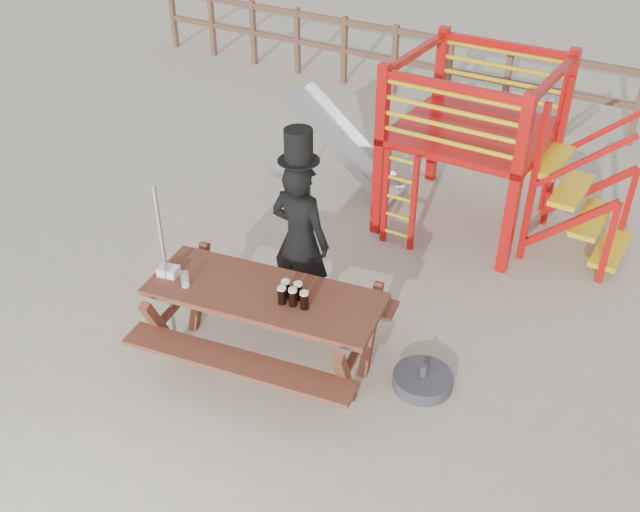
% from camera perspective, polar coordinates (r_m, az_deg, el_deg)
% --- Properties ---
extents(ground, '(60.00, 60.00, 0.00)m').
position_cam_1_polar(ground, '(6.66, -2.33, -10.34)').
color(ground, '#B8A98F').
rests_on(ground, ground).
extents(back_fence, '(15.09, 0.09, 1.20)m').
position_cam_1_polar(back_fence, '(11.90, 17.12, 13.34)').
color(back_fence, brown).
rests_on(back_fence, ground).
extents(playground_fort, '(4.71, 1.84, 2.10)m').
position_cam_1_polar(playground_fort, '(8.70, 11.56, 9.01)').
color(playground_fort, '#B70D0C').
rests_on(playground_fort, ground).
extents(picnic_table, '(2.36, 1.82, 0.83)m').
position_cam_1_polar(picnic_table, '(6.58, -4.38, -5.00)').
color(picnic_table, brown).
rests_on(picnic_table, ground).
extents(man_with_hat, '(0.64, 0.42, 2.05)m').
position_cam_1_polar(man_with_hat, '(6.96, -1.60, 1.55)').
color(man_with_hat, black).
rests_on(man_with_hat, ground).
extents(metal_pole, '(0.04, 0.04, 1.79)m').
position_cam_1_polar(metal_pole, '(6.65, -12.21, -1.24)').
color(metal_pole, '#B2B2B7').
rests_on(metal_pole, ground).
extents(parasol_base, '(0.55, 0.55, 0.23)m').
position_cam_1_polar(parasol_base, '(6.68, 8.21, -9.81)').
color(parasol_base, '#37373C').
rests_on(parasol_base, ground).
extents(paper_bag, '(0.21, 0.18, 0.08)m').
position_cam_1_polar(paper_bag, '(6.71, -12.01, -1.18)').
color(paper_bag, white).
rests_on(paper_bag, picnic_table).
extents(stout_pints, '(0.31, 0.20, 0.17)m').
position_cam_1_polar(stout_pints, '(6.20, -2.21, -3.08)').
color(stout_pints, black).
rests_on(stout_pints, picnic_table).
extents(empty_glasses, '(0.08, 0.08, 0.15)m').
position_cam_1_polar(empty_glasses, '(6.51, -10.74, -1.90)').
color(empty_glasses, silver).
rests_on(empty_glasses, picnic_table).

